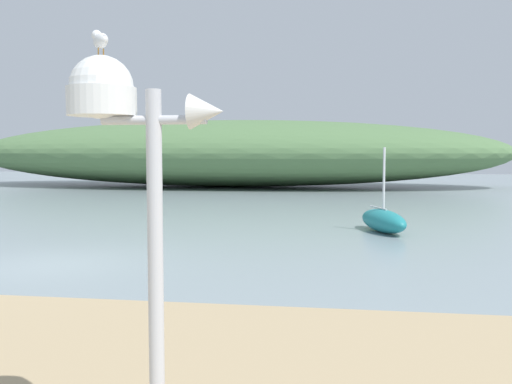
# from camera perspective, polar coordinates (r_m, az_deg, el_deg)

# --- Properties ---
(ground_plane) EXTENTS (120.00, 120.00, 0.00)m
(ground_plane) POSITION_cam_1_polar(r_m,az_deg,el_deg) (14.18, -20.42, -7.02)
(ground_plane) COLOR gray
(distant_hill) EXTENTS (43.54, 14.08, 5.24)m
(distant_hill) POSITION_cam_1_polar(r_m,az_deg,el_deg) (44.19, -2.79, 4.01)
(distant_hill) COLOR #517547
(distant_hill) RESTS_ON ground
(mast_structure) EXTENTS (1.21, 0.53, 3.21)m
(mast_structure) POSITION_cam_1_polar(r_m,az_deg,el_deg) (4.36, -13.87, 6.43)
(mast_structure) COLOR silver
(mast_structure) RESTS_ON beach_sand
(seagull_on_radar) EXTENTS (0.23, 0.24, 0.20)m
(seagull_on_radar) POSITION_cam_1_polar(r_m,az_deg,el_deg) (4.51, -15.83, 14.92)
(seagull_on_radar) COLOR orange
(seagull_on_radar) RESTS_ON mast_structure
(sailboat_east_reach) EXTENTS (1.85, 3.00, 2.85)m
(sailboat_east_reach) POSITION_cam_1_polar(r_m,az_deg,el_deg) (19.04, 13.02, -2.89)
(sailboat_east_reach) COLOR teal
(sailboat_east_reach) RESTS_ON ground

